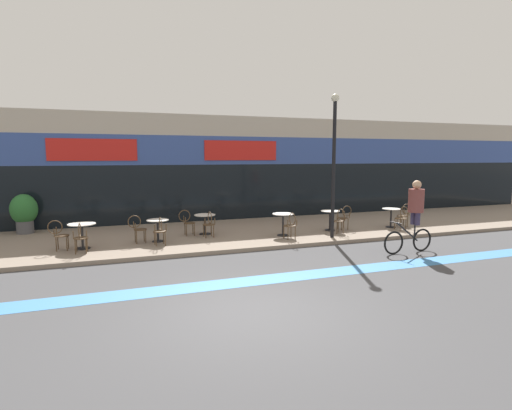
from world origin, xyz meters
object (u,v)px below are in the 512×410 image
(bistro_table_0, at_px, (82,231))
(cafe_chair_0_side, at_px, (59,233))
(bistro_table_5, at_px, (391,214))
(cafe_chair_3_near, at_px, (291,224))
(cafe_chair_5_side, at_px, (404,213))
(bistro_table_2, at_px, (205,220))
(cafe_chair_1_side, at_px, (138,227))
(cafe_chair_2_side, at_px, (187,221))
(cafe_chair_0_near, at_px, (80,236))
(cafe_chair_4_near, at_px, (339,219))
(cafe_chair_4_side, at_px, (345,216))
(planter_pot, at_px, (24,212))
(cafe_chair_5_near, at_px, (402,216))
(cafe_chair_2_near, at_px, (209,223))
(bistro_table_3, at_px, (283,220))
(cafe_chair_1_near, at_px, (160,229))
(lamp_post, at_px, (334,155))
(cyclist_0, at_px, (414,211))
(bistro_table_4, at_px, (330,216))
(bistro_table_1, at_px, (158,226))

(bistro_table_0, relative_size, cafe_chair_0_side, 0.88)
(bistro_table_5, bearing_deg, cafe_chair_3_near, -171.22)
(bistro_table_5, height_order, cafe_chair_5_side, cafe_chair_5_side)
(bistro_table_2, bearing_deg, cafe_chair_5_side, -7.93)
(bistro_table_5, distance_m, cafe_chair_5_side, 0.63)
(cafe_chair_1_side, relative_size, cafe_chair_2_side, 1.00)
(cafe_chair_0_near, xyz_separation_m, cafe_chair_4_near, (8.49, 0.14, 0.00))
(cafe_chair_4_side, bearing_deg, planter_pot, -17.68)
(cafe_chair_4_near, distance_m, cafe_chair_5_side, 3.21)
(bistro_table_0, height_order, cafe_chair_5_near, cafe_chair_5_near)
(cafe_chair_2_near, distance_m, cafe_chair_3_near, 2.76)
(cafe_chair_3_near, bearing_deg, bistro_table_3, -5.30)
(bistro_table_2, xyz_separation_m, cafe_chair_1_near, (-1.70, -1.33, 0.01))
(cafe_chair_0_side, bearing_deg, bistro_table_0, 2.37)
(cafe_chair_1_near, relative_size, lamp_post, 0.19)
(bistro_table_3, xyz_separation_m, cafe_chair_2_near, (-2.50, 0.53, -0.04))
(cafe_chair_0_side, bearing_deg, cafe_chair_3_near, -3.74)
(bistro_table_3, distance_m, cafe_chair_1_near, 4.21)
(planter_pot, height_order, cyclist_0, cyclist_0)
(cafe_chair_1_side, bearing_deg, bistro_table_2, 11.08)
(bistro_table_3, relative_size, cafe_chair_5_near, 0.86)
(cafe_chair_2_side, height_order, planter_pot, planter_pot)
(cafe_chair_0_near, relative_size, lamp_post, 0.19)
(bistro_table_4, distance_m, cafe_chair_5_side, 3.20)
(planter_pot, bearing_deg, bistro_table_4, -16.69)
(cafe_chair_1_near, height_order, cafe_chair_4_near, same)
(cafe_chair_1_near, distance_m, cafe_chair_2_near, 1.85)
(bistro_table_3, height_order, cafe_chair_2_near, cafe_chair_2_near)
(bistro_table_4, height_order, cafe_chair_4_side, cafe_chair_4_side)
(cafe_chair_0_near, height_order, cyclist_0, cyclist_0)
(cafe_chair_4_near, relative_size, planter_pot, 0.64)
(cafe_chair_2_side, height_order, lamp_post, lamp_post)
(cafe_chair_2_side, bearing_deg, bistro_table_1, -147.05)
(bistro_table_0, bearing_deg, bistro_table_5, -0.44)
(cafe_chair_3_near, bearing_deg, cafe_chair_4_near, -87.44)
(bistro_table_1, bearing_deg, lamp_post, -12.80)
(cafe_chair_0_near, distance_m, cafe_chair_5_near, 11.06)
(bistro_table_4, xyz_separation_m, cafe_chair_4_side, (0.63, 0.00, -0.01))
(cafe_chair_0_side, height_order, cafe_chair_5_near, same)
(cafe_chair_0_near, distance_m, cafe_chair_5_side, 11.69)
(cafe_chair_2_side, bearing_deg, cafe_chair_2_near, -44.98)
(cafe_chair_1_side, bearing_deg, bistro_table_4, -7.05)
(cafe_chair_2_side, height_order, cafe_chair_5_near, same)
(bistro_table_3, distance_m, cafe_chair_4_side, 2.68)
(cafe_chair_0_near, xyz_separation_m, cafe_chair_0_side, (-0.62, 0.63, 0.00))
(bistro_table_0, height_order, planter_pot, planter_pot)
(cafe_chair_4_side, xyz_separation_m, planter_pot, (-11.22, 3.17, 0.26))
(bistro_table_3, xyz_separation_m, cafe_chair_1_side, (-4.84, 0.44, -0.04))
(bistro_table_1, relative_size, cafe_chair_1_near, 0.80)
(bistro_table_2, xyz_separation_m, lamp_post, (3.97, -1.99, 2.28))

